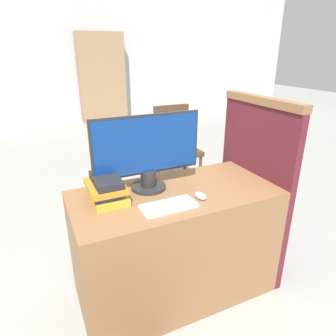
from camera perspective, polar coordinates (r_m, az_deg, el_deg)
name	(u,v)px	position (r m, az deg, el deg)	size (l,w,h in m)	color
ground_plane	(196,322)	(2.05, 5.39, -27.14)	(20.00, 20.00, 0.00)	#9E9E99
wall_back	(58,56)	(7.05, -20.23, 19.34)	(12.00, 0.06, 2.80)	silver
desk	(175,244)	(1.99, 1.32, -14.21)	(1.24, 0.60, 0.74)	#8C603D
carrel_divider	(253,185)	(2.22, 15.94, -3.18)	(0.07, 0.70, 1.26)	#5B1E28
monitor	(147,152)	(1.77, -3.93, 3.14)	(0.67, 0.21, 0.46)	#282828
keyboard	(169,206)	(1.63, 0.13, -7.28)	(0.30, 0.14, 0.02)	white
mouse	(201,196)	(1.73, 6.21, -5.29)	(0.05, 0.09, 0.03)	white
book_stack	(106,189)	(1.72, -11.66, -3.93)	(0.20, 0.27, 0.14)	gold
far_chair	(175,142)	(3.54, 1.42, 4.91)	(0.44, 0.44, 0.94)	#4C3323
bookshelf_far	(102,79)	(6.97, -12.44, 16.30)	(0.98, 0.32, 1.88)	#9E7A56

